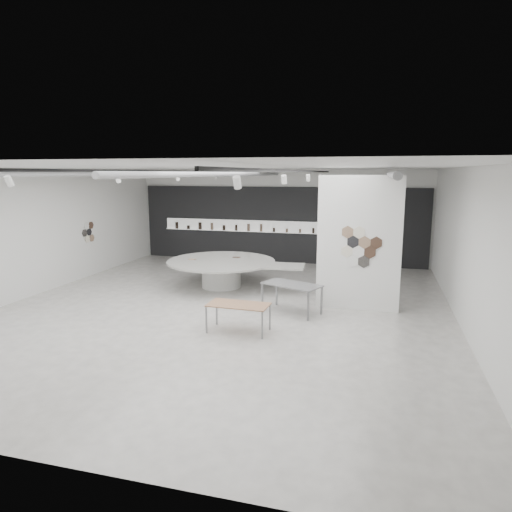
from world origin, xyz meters
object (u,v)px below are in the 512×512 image
(display_island, at_px, (223,270))
(sample_table_wood, at_px, (238,306))
(sample_table_stone, at_px, (292,286))
(kitchen_counter, at_px, (353,257))
(partition_column, at_px, (359,243))

(display_island, height_order, sample_table_wood, display_island)
(display_island, bearing_deg, sample_table_stone, -44.71)
(sample_table_wood, relative_size, kitchen_counter, 0.96)
(kitchen_counter, bearing_deg, sample_table_stone, -100.56)
(display_island, distance_m, kitchen_counter, 5.76)
(partition_column, height_order, sample_table_stone, partition_column)
(partition_column, relative_size, sample_table_wood, 2.50)
(partition_column, xyz_separation_m, sample_table_stone, (-1.65, -0.86, -1.09))
(partition_column, relative_size, sample_table_stone, 2.13)
(sample_table_wood, bearing_deg, sample_table_stone, 62.80)
(sample_table_stone, xyz_separation_m, kitchen_counter, (1.21, 6.40, -0.29))
(display_island, height_order, sample_table_stone, display_island)
(sample_table_stone, distance_m, kitchen_counter, 6.52)
(partition_column, relative_size, kitchen_counter, 2.40)
(display_island, bearing_deg, sample_table_wood, -72.00)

